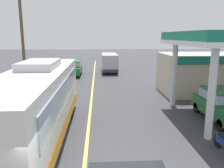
# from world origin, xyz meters

# --- Properties ---
(ground) EXTENTS (120.00, 120.00, 0.00)m
(ground) POSITION_xyz_m (0.00, 20.00, 0.00)
(ground) COLOR #38383D
(lane_divider_stripe) EXTENTS (0.16, 50.00, 0.01)m
(lane_divider_stripe) POSITION_xyz_m (0.00, 15.00, 0.00)
(lane_divider_stripe) COLOR #D8CC4C
(lane_divider_stripe) RESTS_ON ground
(coach_bus_main) EXTENTS (2.60, 11.04, 3.69)m
(coach_bus_main) POSITION_xyz_m (-2.24, 4.67, 1.72)
(coach_bus_main) COLOR white
(coach_bus_main) RESTS_ON ground
(gas_station_roadside) EXTENTS (9.10, 11.95, 5.10)m
(gas_station_roadside) POSITION_xyz_m (9.51, 11.44, 2.63)
(gas_station_roadside) COLOR #147259
(gas_station_roadside) RESTS_ON ground
(car_at_pump) EXTENTS (1.70, 4.20, 1.82)m
(car_at_pump) POSITION_xyz_m (7.64, 6.95, 1.01)
(car_at_pump) COLOR #1E602D
(car_at_pump) RESTS_ON ground
(minibus_opposing_lane) EXTENTS (2.04, 6.13, 2.44)m
(minibus_opposing_lane) POSITION_xyz_m (2.09, 25.93, 1.47)
(minibus_opposing_lane) COLOR #A5A5AD
(minibus_opposing_lane) RESTS_ON ground
(car_trailing_behind_bus) EXTENTS (1.70, 4.20, 1.82)m
(car_trailing_behind_bus) POSITION_xyz_m (-2.42, 23.00, 1.01)
(car_trailing_behind_bus) COLOR #1E602D
(car_trailing_behind_bus) RESTS_ON ground
(utility_pole_roadside) EXTENTS (1.80, 0.24, 8.47)m
(utility_pole_roadside) POSITION_xyz_m (-5.51, 13.80, 4.42)
(utility_pole_roadside) COLOR brown
(utility_pole_roadside) RESTS_ON ground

